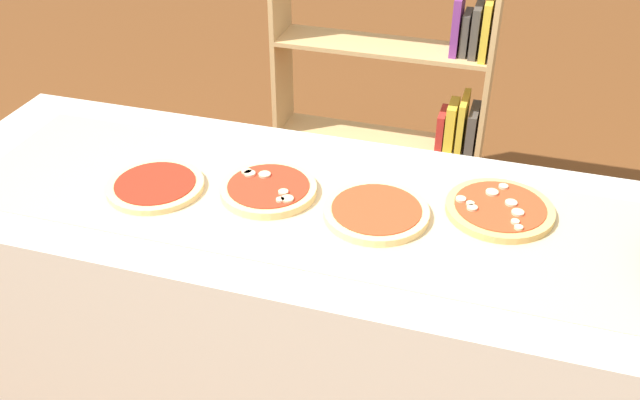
# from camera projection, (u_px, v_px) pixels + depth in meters

# --- Properties ---
(counter) EXTENTS (2.13, 0.72, 0.90)m
(counter) POSITION_uv_depth(u_px,v_px,m) (320.00, 337.00, 2.02)
(counter) COLOR beige
(counter) RESTS_ON ground_plane
(parchment_paper) EXTENTS (1.84, 0.50, 0.00)m
(parchment_paper) POSITION_uv_depth(u_px,v_px,m) (320.00, 206.00, 1.76)
(parchment_paper) COLOR tan
(parchment_paper) RESTS_ON counter
(pizza_plain_0) EXTENTS (0.25, 0.25, 0.02)m
(pizza_plain_0) POSITION_uv_depth(u_px,v_px,m) (155.00, 186.00, 1.82)
(pizza_plain_0) COLOR #E5C17F
(pizza_plain_0) RESTS_ON parchment_paper
(pizza_mushroom_1) EXTENTS (0.25, 0.25, 0.03)m
(pizza_mushroom_1) POSITION_uv_depth(u_px,v_px,m) (268.00, 189.00, 1.81)
(pizza_mushroom_1) COLOR #E5C17F
(pizza_mushroom_1) RESTS_ON parchment_paper
(pizza_plain_2) EXTENTS (0.26, 0.26, 0.02)m
(pizza_plain_2) POSITION_uv_depth(u_px,v_px,m) (377.00, 211.00, 1.72)
(pizza_plain_2) COLOR #E5C17F
(pizza_plain_2) RESTS_ON parchment_paper
(pizza_mushroom_3) EXTENTS (0.26, 0.26, 0.03)m
(pizza_mushroom_3) POSITION_uv_depth(u_px,v_px,m) (500.00, 209.00, 1.73)
(pizza_mushroom_3) COLOR tan
(pizza_mushroom_3) RESTS_ON parchment_paper
(bookshelf) EXTENTS (0.88, 0.22, 1.69)m
(bookshelf) POSITION_uv_depth(u_px,v_px,m) (411.00, 60.00, 2.80)
(bookshelf) COLOR tan
(bookshelf) RESTS_ON ground_plane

